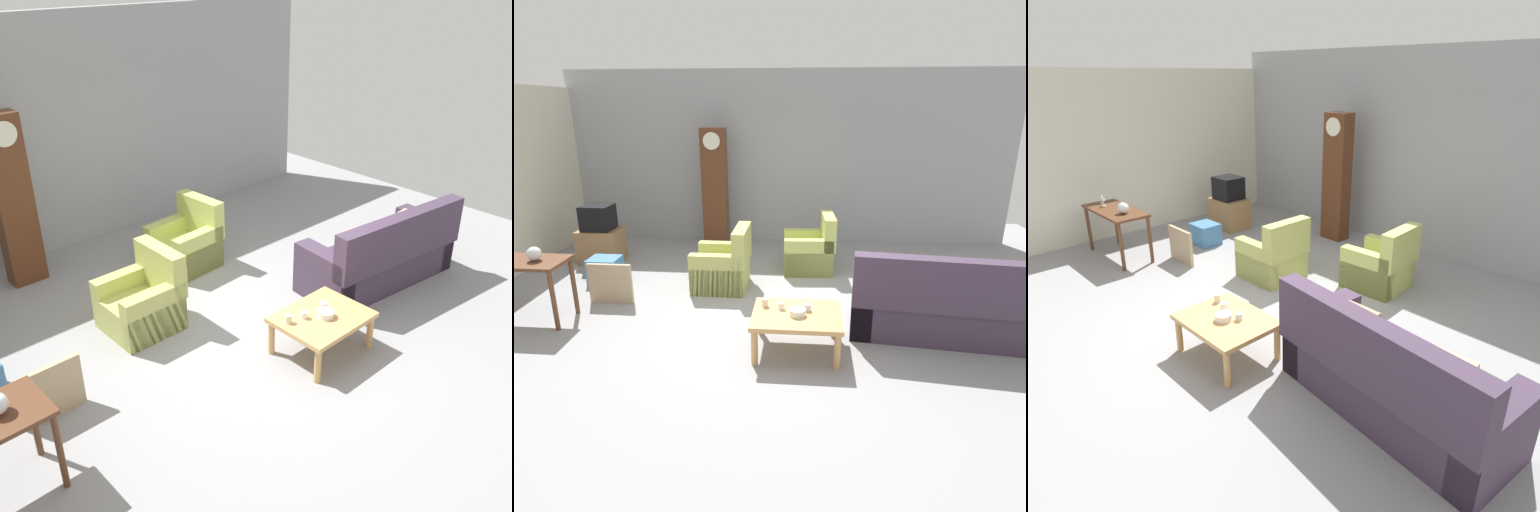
{
  "view_description": "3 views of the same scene",
  "coord_description": "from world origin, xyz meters",
  "views": [
    {
      "loc": [
        -3.7,
        -3.98,
        3.81
      ],
      "look_at": [
        0.39,
        0.35,
        0.73
      ],
      "focal_mm": 40.99,
      "sensor_mm": 36.0,
      "label": 1
    },
    {
      "loc": [
        0.42,
        -5.0,
        2.56
      ],
      "look_at": [
        -0.07,
        0.65,
        0.62
      ],
      "focal_mm": 30.96,
      "sensor_mm": 36.0,
      "label": 2
    },
    {
      "loc": [
        3.7,
        -3.1,
        2.8
      ],
      "look_at": [
        0.02,
        0.43,
        0.72
      ],
      "focal_mm": 31.63,
      "sensor_mm": 36.0,
      "label": 3
    }
  ],
  "objects": [
    {
      "name": "wine_glass_tall",
      "position": [
        -3.6,
        -0.28,
        0.9
      ],
      "size": [
        0.08,
        0.08,
        0.16
      ],
      "color": "silver",
      "rests_on": "console_table_dark"
    },
    {
      "name": "couch_floral",
      "position": [
        2.02,
        -0.24,
        0.35
      ],
      "size": [
        2.18,
        1.1,
        1.04
      ],
      "color": "#423347",
      "rests_on": "ground_plane"
    },
    {
      "name": "cup_blue_rimmed",
      "position": [
        0.45,
        -0.63,
        0.48
      ],
      "size": [
        0.08,
        0.08,
        0.08
      ],
      "primitive_type": "cylinder",
      "color": "silver",
      "rests_on": "coffee_table_wood"
    },
    {
      "name": "console_table_dark",
      "position": [
        -3.13,
        -0.28,
        0.68
      ],
      "size": [
        1.3,
        0.56,
        0.79
      ],
      "color": "#56331E",
      "rests_on": "ground_plane"
    },
    {
      "name": "armchair_olive_far",
      "position": [
        0.49,
        1.83,
        0.31
      ],
      "size": [
        0.84,
        0.81,
        0.92
      ],
      "color": "#B7C260",
      "rests_on": "ground_plane"
    },
    {
      "name": "framed_picture_leaning",
      "position": [
        -2.21,
        0.31,
        0.28
      ],
      "size": [
        0.6,
        0.05,
        0.56
      ],
      "primitive_type": "cube",
      "color": "tan",
      "rests_on": "ground_plane"
    },
    {
      "name": "coffee_table_wood",
      "position": [
        0.34,
        -0.71,
        0.38
      ],
      "size": [
        0.96,
        0.76,
        0.44
      ],
      "color": "tan",
      "rests_on": "ground_plane"
    },
    {
      "name": "garage_door_wall",
      "position": [
        0.0,
        3.6,
        1.6
      ],
      "size": [
        8.4,
        0.16,
        3.2
      ],
      "primitive_type": "cube",
      "color": "#9EA0A5",
      "rests_on": "ground_plane"
    },
    {
      "name": "cup_cream_tall",
      "position": [
        -0.02,
        -0.56,
        0.49
      ],
      "size": [
        0.07,
        0.07,
        0.09
      ],
      "primitive_type": "cylinder",
      "color": "beige",
      "rests_on": "coffee_table_wood"
    },
    {
      "name": "glass_dome_cloche",
      "position": [
        -2.82,
        -0.27,
        0.88
      ],
      "size": [
        0.17,
        0.17,
        0.17
      ],
      "primitive_type": "sphere",
      "color": "silver",
      "rests_on": "console_table_dark"
    },
    {
      "name": "grandfather_clock",
      "position": [
        -1.28,
        2.94,
        1.1
      ],
      "size": [
        0.44,
        0.3,
        2.2
      ],
      "color": "#562D19",
      "rests_on": "ground_plane"
    },
    {
      "name": "ground_plane",
      "position": [
        0.0,
        0.0,
        0.0
      ],
      "size": [
        10.4,
        10.4,
        0.0
      ],
      "primitive_type": "plane",
      "color": "gray"
    },
    {
      "name": "armchair_olive_near",
      "position": [
        -0.78,
        0.98,
        0.31
      ],
      "size": [
        0.79,
        0.76,
        0.92
      ],
      "color": "tan",
      "rests_on": "ground_plane"
    },
    {
      "name": "wine_glass_mid",
      "position": [
        -3.41,
        -0.33,
        0.91
      ],
      "size": [
        0.07,
        0.07,
        0.18
      ],
      "color": "silver",
      "rests_on": "console_table_dark"
    },
    {
      "name": "tv_stand_cabinet",
      "position": [
        -3.09,
        1.93,
        0.29
      ],
      "size": [
        0.68,
        0.52,
        0.57
      ],
      "primitive_type": "cube",
      "color": "#997047",
      "rests_on": "ground_plane"
    },
    {
      "name": "pegboard_wall_left",
      "position": [
        -4.2,
        0.4,
        1.44
      ],
      "size": [
        0.12,
        6.4,
        2.88
      ],
      "primitive_type": "cube",
      "color": "silver",
      "rests_on": "ground_plane"
    },
    {
      "name": "storage_box_blue",
      "position": [
        -2.63,
        1.06,
        0.19
      ],
      "size": [
        0.45,
        0.39,
        0.37
      ],
      "primitive_type": "cube",
      "color": "teal",
      "rests_on": "ground_plane"
    },
    {
      "name": "bowl_white_stacked",
      "position": [
        0.35,
        -0.75,
        0.48
      ],
      "size": [
        0.17,
        0.17,
        0.07
      ],
      "primitive_type": "cylinder",
      "color": "white",
      "rests_on": "coffee_table_wood"
    },
    {
      "name": "tv_crt",
      "position": [
        -3.09,
        1.93,
        0.78
      ],
      "size": [
        0.48,
        0.44,
        0.42
      ],
      "primitive_type": "cube",
      "color": "black",
      "rests_on": "tv_stand_cabinet"
    },
    {
      "name": "cup_white_porcelain",
      "position": [
        0.17,
        -0.61,
        0.48
      ],
      "size": [
        0.07,
        0.07,
        0.08
      ],
      "primitive_type": "cylinder",
      "color": "white",
      "rests_on": "coffee_table_wood"
    }
  ]
}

